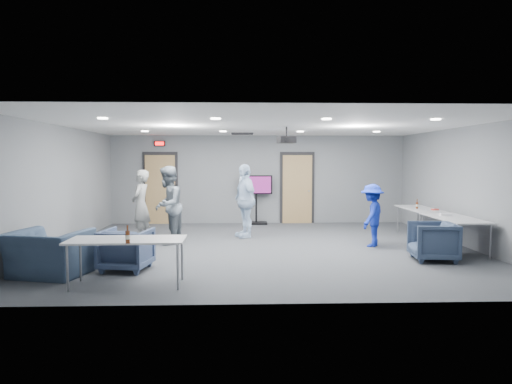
{
  "coord_description": "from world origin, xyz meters",
  "views": [
    {
      "loc": [
        -0.57,
        -10.04,
        1.95
      ],
      "look_at": [
        -0.19,
        0.63,
        1.2
      ],
      "focal_mm": 32.0,
      "sensor_mm": 36.0,
      "label": 1
    }
  ],
  "objects_px": {
    "person_a": "(141,205)",
    "chair_right_c": "(433,241)",
    "person_c": "(245,201)",
    "table_right_a": "(419,210)",
    "table_front_left": "(127,242)",
    "projector": "(287,140)",
    "table_right_b": "(454,219)",
    "tv_stand": "(256,197)",
    "bottle_right": "(417,205)",
    "chair_front_b": "(48,254)",
    "bottle_front": "(128,237)",
    "person_d": "(372,215)",
    "chair_front_a": "(126,249)",
    "chair_right_b": "(430,239)",
    "person_b": "(168,205)"
  },
  "relations": [
    {
      "from": "person_a",
      "to": "chair_right_c",
      "type": "distance_m",
      "value": 6.61
    },
    {
      "from": "person_c",
      "to": "table_right_b",
      "type": "distance_m",
      "value": 4.87
    },
    {
      "from": "person_b",
      "to": "table_front_left",
      "type": "xyz_separation_m",
      "value": [
        -0.08,
        -3.52,
        -0.22
      ]
    },
    {
      "from": "person_c",
      "to": "chair_front_b",
      "type": "height_order",
      "value": "person_c"
    },
    {
      "from": "person_a",
      "to": "person_d",
      "type": "height_order",
      "value": "person_a"
    },
    {
      "from": "chair_right_b",
      "to": "table_right_a",
      "type": "relative_size",
      "value": 0.42
    },
    {
      "from": "chair_right_c",
      "to": "table_front_left",
      "type": "distance_m",
      "value": 5.71
    },
    {
      "from": "person_a",
      "to": "person_c",
      "type": "xyz_separation_m",
      "value": [
        2.52,
        0.42,
        0.07
      ]
    },
    {
      "from": "bottle_right",
      "to": "person_a",
      "type": "bearing_deg",
      "value": -178.35
    },
    {
      "from": "person_b",
      "to": "table_right_a",
      "type": "relative_size",
      "value": 1.06
    },
    {
      "from": "table_right_b",
      "to": "projector",
      "type": "relative_size",
      "value": 4.42
    },
    {
      "from": "table_right_b",
      "to": "tv_stand",
      "type": "height_order",
      "value": "tv_stand"
    },
    {
      "from": "chair_front_a",
      "to": "person_b",
      "type": "bearing_deg",
      "value": -88.46
    },
    {
      "from": "person_c",
      "to": "projector",
      "type": "relative_size",
      "value": 4.33
    },
    {
      "from": "person_b",
      "to": "chair_right_b",
      "type": "xyz_separation_m",
      "value": [
        5.59,
        -1.39,
        -0.58
      ]
    },
    {
      "from": "person_a",
      "to": "chair_right_c",
      "type": "relative_size",
      "value": 2.07
    },
    {
      "from": "person_c",
      "to": "chair_right_c",
      "type": "xyz_separation_m",
      "value": [
        3.62,
        -2.85,
        -0.55
      ]
    },
    {
      "from": "person_c",
      "to": "chair_right_b",
      "type": "xyz_separation_m",
      "value": [
        3.8,
        -2.29,
        -0.59
      ]
    },
    {
      "from": "person_a",
      "to": "table_right_b",
      "type": "distance_m",
      "value": 7.14
    },
    {
      "from": "table_right_a",
      "to": "table_right_b",
      "type": "relative_size",
      "value": 0.91
    },
    {
      "from": "person_b",
      "to": "chair_front_a",
      "type": "height_order",
      "value": "person_b"
    },
    {
      "from": "chair_right_c",
      "to": "chair_front_a",
      "type": "bearing_deg",
      "value": -77.83
    },
    {
      "from": "chair_right_c",
      "to": "table_right_a",
      "type": "distance_m",
      "value": 2.91
    },
    {
      "from": "tv_stand",
      "to": "projector",
      "type": "relative_size",
      "value": 3.49
    },
    {
      "from": "tv_stand",
      "to": "chair_front_b",
      "type": "bearing_deg",
      "value": -121.19
    },
    {
      "from": "table_right_b",
      "to": "bottle_front",
      "type": "distance_m",
      "value": 6.82
    },
    {
      "from": "person_c",
      "to": "table_right_a",
      "type": "bearing_deg",
      "value": 66.66
    },
    {
      "from": "table_right_a",
      "to": "person_b",
      "type": "bearing_deg",
      "value": 97.52
    },
    {
      "from": "person_a",
      "to": "person_b",
      "type": "height_order",
      "value": "person_b"
    },
    {
      "from": "table_front_left",
      "to": "projector",
      "type": "distance_m",
      "value": 4.53
    },
    {
      "from": "bottle_front",
      "to": "table_right_b",
      "type": "bearing_deg",
      "value": 24.37
    },
    {
      "from": "person_d",
      "to": "tv_stand",
      "type": "relative_size",
      "value": 0.95
    },
    {
      "from": "projector",
      "to": "table_right_b",
      "type": "bearing_deg",
      "value": -23.19
    },
    {
      "from": "person_d",
      "to": "chair_right_c",
      "type": "relative_size",
      "value": 1.71
    },
    {
      "from": "table_right_b",
      "to": "bottle_right",
      "type": "relative_size",
      "value": 7.96
    },
    {
      "from": "person_c",
      "to": "bottle_right",
      "type": "height_order",
      "value": "person_c"
    },
    {
      "from": "table_front_left",
      "to": "bottle_right",
      "type": "relative_size",
      "value": 7.57
    },
    {
      "from": "chair_right_b",
      "to": "bottle_front",
      "type": "bearing_deg",
      "value": -60.6
    },
    {
      "from": "bottle_front",
      "to": "person_d",
      "type": "bearing_deg",
      "value": 36.66
    },
    {
      "from": "chair_front_b",
      "to": "table_front_left",
      "type": "distance_m",
      "value": 1.62
    },
    {
      "from": "person_c",
      "to": "chair_front_b",
      "type": "distance_m",
      "value": 5.09
    },
    {
      "from": "tv_stand",
      "to": "projector",
      "type": "distance_m",
      "value": 3.97
    },
    {
      "from": "person_c",
      "to": "bottle_front",
      "type": "relative_size",
      "value": 6.97
    },
    {
      "from": "person_b",
      "to": "chair_front_a",
      "type": "xyz_separation_m",
      "value": [
        -0.34,
        -2.52,
        -0.53
      ]
    },
    {
      "from": "chair_right_c",
      "to": "table_right_b",
      "type": "relative_size",
      "value": 0.44
    },
    {
      "from": "bottle_front",
      "to": "tv_stand",
      "type": "bearing_deg",
      "value": 73.25
    },
    {
      "from": "person_d",
      "to": "chair_front_a",
      "type": "bearing_deg",
      "value": -35.93
    },
    {
      "from": "table_right_a",
      "to": "person_a",
      "type": "bearing_deg",
      "value": 92.84
    },
    {
      "from": "person_a",
      "to": "bottle_front",
      "type": "bearing_deg",
      "value": 19.46
    },
    {
      "from": "chair_front_b",
      "to": "bottle_front",
      "type": "distance_m",
      "value": 1.91
    }
  ]
}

